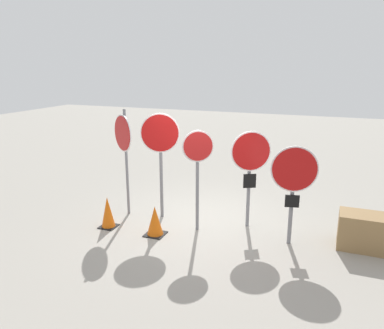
% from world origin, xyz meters
% --- Properties ---
extents(ground_plane, '(40.00, 40.00, 0.00)m').
position_xyz_m(ground_plane, '(0.00, 0.00, 0.00)').
color(ground_plane, gray).
extents(stop_sign_0, '(0.72, 0.50, 2.53)m').
position_xyz_m(stop_sign_0, '(-1.92, -0.08, 1.81)').
color(stop_sign_0, slate).
rests_on(stop_sign_0, ground).
extents(stop_sign_1, '(0.84, 0.33, 2.47)m').
position_xyz_m(stop_sign_1, '(-1.04, 0.03, 1.80)').
color(stop_sign_1, slate).
rests_on(stop_sign_1, ground).
extents(stop_sign_2, '(0.59, 0.35, 2.21)m').
position_xyz_m(stop_sign_2, '(-0.00, -0.33, 1.60)').
color(stop_sign_2, slate).
rests_on(stop_sign_2, ground).
extents(stop_sign_3, '(0.78, 0.42, 2.16)m').
position_xyz_m(stop_sign_3, '(0.98, 0.24, 1.53)').
color(stop_sign_3, slate).
rests_on(stop_sign_3, ground).
extents(stop_sign_4, '(0.88, 0.25, 2.02)m').
position_xyz_m(stop_sign_4, '(1.94, -0.28, 1.40)').
color(stop_sign_4, slate).
rests_on(stop_sign_4, ground).
extents(traffic_cone_0, '(0.36, 0.36, 0.70)m').
position_xyz_m(traffic_cone_0, '(-1.91, -0.89, 0.35)').
color(traffic_cone_0, black).
rests_on(traffic_cone_0, ground).
extents(traffic_cone_1, '(0.41, 0.41, 0.64)m').
position_xyz_m(traffic_cone_1, '(-0.76, -0.86, 0.32)').
color(traffic_cone_1, black).
rests_on(traffic_cone_1, ground).
extents(storage_crate, '(1.17, 0.62, 0.71)m').
position_xyz_m(storage_crate, '(3.42, 0.08, 0.35)').
color(storage_crate, olive).
rests_on(storage_crate, ground).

